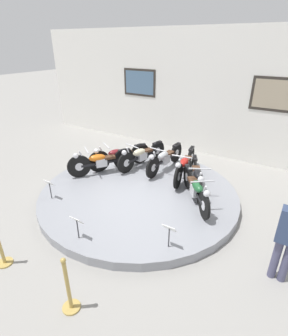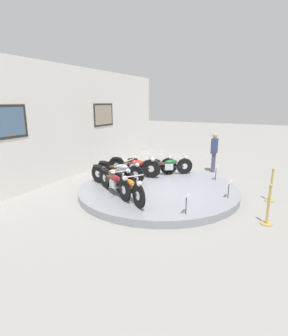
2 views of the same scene
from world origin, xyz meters
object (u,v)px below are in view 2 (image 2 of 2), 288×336
Objects in this scene: motorcycle_red at (135,166)px; motorcycle_black at (152,164)px; stanchion_post_left_of_entry at (268,211)px; motorcycle_maroon at (115,182)px; visitor_standing at (214,150)px; motorcycle_orange at (129,186)px; stanchion_post_right_of_entry at (271,190)px; info_placard_front_right at (216,170)px; motorcycle_silver at (120,170)px; motorcycle_green at (169,165)px; info_placard_front_left at (186,200)px; motorcycle_cream at (113,176)px; info_placard_front_centre at (229,186)px.

motorcycle_red is 0.69m from motorcycle_black.
motorcycle_black is 1.75× the size of stanchion_post_left_of_entry.
visitor_standing is (4.74, -1.82, 0.34)m from motorcycle_maroon.
motorcycle_maroon is 1.70× the size of stanchion_post_left_of_entry.
stanchion_post_right_of_entry reaches higher than motorcycle_orange.
visitor_standing is at bearing -39.24° from motorcycle_black.
motorcycle_maroon is 3.71m from info_placard_front_right.
stanchion_post_left_of_entry is at bearing -117.23° from motorcycle_black.
motorcycle_silver is 0.74m from motorcycle_red.
motorcycle_green is 0.94× the size of visitor_standing.
motorcycle_maroon reaches higher than motorcycle_silver.
info_placard_front_left is at bearing -141.13° from motorcycle_black.
info_placard_front_right is at bearing -71.77° from motorcycle_red.
motorcycle_maroon reaches higher than motorcycle_green.
motorcycle_cream is (0.54, 0.43, -0.01)m from motorcycle_maroon.
visitor_standing is (2.01, -1.22, 0.36)m from motorcycle_green.
motorcycle_orange is 3.58m from stanchion_post_left_of_entry.
stanchion_post_left_of_entry is 1.00× the size of stanchion_post_right_of_entry.
motorcycle_orange is at bearing -108.69° from motorcycle_maroon.
info_placard_front_left is at bearing 113.07° from stanchion_post_left_of_entry.
motorcycle_orange is at bearing 120.85° from info_placard_front_centre.
motorcycle_orange is 3.27× the size of info_placard_front_left.
info_placard_front_left is (-2.34, -2.76, -0.03)m from motorcycle_red.
motorcycle_maroon is 2.51m from motorcycle_black.
motorcycle_orange reaches higher than motorcycle_cream.
motorcycle_green is 2.85m from info_placard_front_centre.
motorcycle_red is at bearing 125.81° from motorcycle_green.
motorcycle_black is 3.70m from info_placard_front_left.
motorcycle_green is 1.53× the size of stanchion_post_left_of_entry.
visitor_standing is at bearing 5.68° from info_placard_front_left.
motorcycle_red reaches higher than motorcycle_cream.
visitor_standing is (5.10, 0.51, 0.36)m from info_placard_front_left.
stanchion_post_right_of_entry is at bearing -88.17° from motorcycle_red.
motorcycle_silver is (1.25, 0.59, -0.01)m from motorcycle_maroon.
motorcycle_red is at bearing 0.08° from motorcycle_cream.
motorcycle_silver is at bearing 100.41° from stanchion_post_right_of_entry.
stanchion_post_left_of_entry reaches higher than motorcycle_black.
motorcycle_green is at bearing -25.31° from motorcycle_cream.
motorcycle_red is 3.93× the size of info_placard_front_right.
motorcycle_cream is at bearing 88.22° from stanchion_post_left_of_entry.
info_placard_front_right is at bearing -38.89° from motorcycle_maroon.
info_placard_front_left is 5.14m from visitor_standing.
info_placard_front_centre is at bearing -112.43° from motorcycle_black.
info_placard_front_left is (-3.09, -1.72, -0.01)m from motorcycle_green.
stanchion_post_left_of_entry and stanchion_post_right_of_entry have the same top height.
motorcycle_cream is 3.55m from info_placard_front_centre.
motorcycle_black is at bearing -0.07° from motorcycle_maroon.
info_placard_front_centre is 0.50× the size of stanchion_post_left_of_entry.
motorcycle_orange is 5.10m from visitor_standing.
motorcycle_silver is at bearing 145.31° from visitor_standing.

